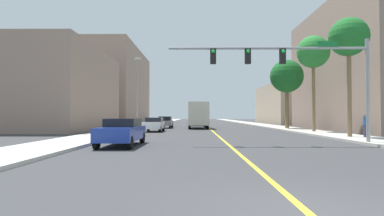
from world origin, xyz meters
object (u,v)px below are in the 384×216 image
at_px(traffic_signal_mast, 296,65).
at_px(car_red, 197,121).
at_px(palm_far, 287,77).
at_px(car_blue, 122,131).
at_px(palm_mid, 313,53).
at_px(street_lamp, 137,89).
at_px(car_gray, 165,122).
at_px(palm_near, 349,38).
at_px(car_white, 154,124).
at_px(pedestrian, 366,125).
at_px(delivery_truck, 198,115).

relative_size(traffic_signal_mast, car_red, 2.60).
distance_m(palm_far, car_blue, 24.83).
xyz_separation_m(palm_mid, palm_far, (-0.31, 7.23, -1.30)).
bearing_deg(street_lamp, car_gray, 72.10).
xyz_separation_m(car_red, car_gray, (-4.11, -8.74, 0.02)).
xyz_separation_m(traffic_signal_mast, palm_mid, (5.32, 11.44, 2.96)).
relative_size(palm_near, car_white, 2.06).
relative_size(palm_mid, car_gray, 2.23).
relative_size(car_blue, car_red, 1.05).
xyz_separation_m(palm_near, palm_far, (0.01, 14.46, -0.83)).
relative_size(street_lamp, pedestrian, 4.70).
xyz_separation_m(traffic_signal_mast, car_red, (-5.20, 30.99, -3.67)).
bearing_deg(palm_far, car_white, -160.79).
distance_m(traffic_signal_mast, pedestrian, 7.81).
bearing_deg(palm_near, pedestrian, -24.71).
distance_m(palm_mid, palm_far, 7.35).
height_order(palm_far, delivery_truck, palm_far).
relative_size(traffic_signal_mast, car_white, 2.80).
xyz_separation_m(palm_far, car_blue, (-14.42, -19.51, -5.29)).
bearing_deg(palm_near, palm_mid, 87.47).
height_order(traffic_signal_mast, car_white, traffic_signal_mast).
bearing_deg(palm_mid, street_lamp, 167.28).
bearing_deg(car_red, palm_mid, -64.30).
height_order(car_blue, pedestrian, pedestrian).
bearing_deg(delivery_truck, street_lamp, -137.79).
height_order(traffic_signal_mast, street_lamp, street_lamp).
bearing_deg(palm_near, traffic_signal_mast, -139.88).
distance_m(traffic_signal_mast, delivery_truck, 22.06).
distance_m(car_red, pedestrian, 29.37).
xyz_separation_m(palm_near, palm_mid, (0.32, 7.23, 0.47)).
distance_m(car_white, pedestrian, 18.32).
bearing_deg(delivery_truck, car_red, 89.08).
relative_size(street_lamp, palm_far, 0.96).
bearing_deg(delivery_truck, palm_far, -15.36).
relative_size(palm_near, car_gray, 2.08).
bearing_deg(car_white, car_blue, 91.45).
relative_size(car_blue, pedestrian, 2.80).
bearing_deg(car_red, traffic_signal_mast, -83.05).
bearing_deg(pedestrian, car_gray, 156.03).
xyz_separation_m(palm_near, car_red, (-10.19, 26.78, -6.16)).
bearing_deg(pedestrian, palm_mid, 120.86).
xyz_separation_m(palm_far, car_white, (-14.61, -5.09, -5.32)).
xyz_separation_m(traffic_signal_mast, car_white, (-9.60, 13.58, -3.66)).
xyz_separation_m(car_white, car_red, (4.41, 17.41, -0.01)).
height_order(palm_mid, pedestrian, palm_mid).
distance_m(palm_far, car_red, 16.86).
xyz_separation_m(car_gray, delivery_truck, (4.13, -0.99, 0.93)).
distance_m(palm_far, car_white, 16.36).
xyz_separation_m(car_red, delivery_truck, (0.02, -9.73, 0.95)).
bearing_deg(car_blue, street_lamp, -82.13).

